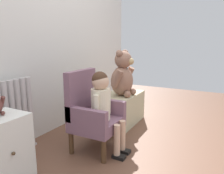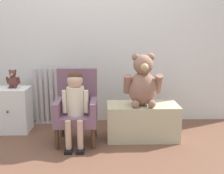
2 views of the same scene
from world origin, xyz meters
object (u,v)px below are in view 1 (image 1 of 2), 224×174
object	(u,v)px
child_armchair	(92,113)
low_bench	(120,109)
radiator	(16,118)
child_figure	(103,100)
large_teddy_bear	(123,76)

from	to	relation	value
child_armchair	low_bench	size ratio (longest dim) A/B	1.00
low_bench	radiator	bearing A→B (deg)	154.89
child_figure	low_bench	bearing A→B (deg)	13.54
radiator	large_teddy_bear	size ratio (longest dim) A/B	1.27
low_bench	child_armchair	bearing A→B (deg)	-175.97
low_bench	large_teddy_bear	distance (m)	0.42
child_figure	large_teddy_bear	bearing A→B (deg)	10.31
radiator	large_teddy_bear	distance (m)	1.21
radiator	low_bench	bearing A→B (deg)	-25.11
radiator	child_figure	world-z (taller)	child_figure
radiator	child_armchair	size ratio (longest dim) A/B	0.92
low_bench	large_teddy_bear	size ratio (longest dim) A/B	1.38
child_armchair	child_figure	world-z (taller)	child_figure
radiator	large_teddy_bear	bearing A→B (deg)	-27.13
radiator	low_bench	xyz separation A→B (m)	(1.06, -0.50, -0.15)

